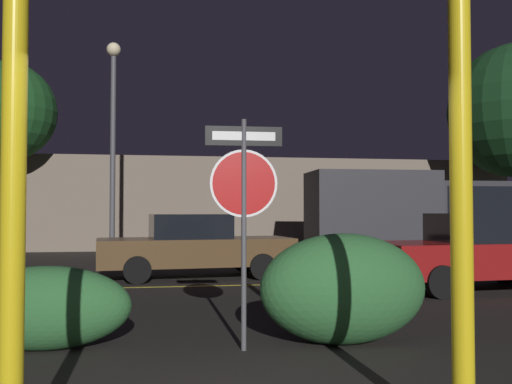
{
  "coord_description": "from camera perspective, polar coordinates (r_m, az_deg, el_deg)",
  "views": [
    {
      "loc": [
        -0.47,
        -4.03,
        1.55
      ],
      "look_at": [
        0.79,
        3.72,
        1.82
      ],
      "focal_mm": 40.0,
      "sensor_mm": 36.0,
      "label": 1
    }
  ],
  "objects": [
    {
      "name": "street_lamp",
      "position": [
        17.64,
        -14.11,
        6.57
      ],
      "size": [
        0.42,
        0.42,
        6.62
      ],
      "color": "#4C4C51",
      "rests_on": "ground_plane"
    },
    {
      "name": "stop_sign",
      "position": [
        6.44,
        -1.23,
        0.41
      ],
      "size": [
        0.88,
        0.06,
        2.6
      ],
      "rotation": [
        0.0,
        0.0,
        -0.03
      ],
      "color": "#4C4C51",
      "rests_on": "ground_plane"
    },
    {
      "name": "building_backdrop",
      "position": [
        25.16,
        -8.51,
        -1.18
      ],
      "size": [
        29.27,
        4.42,
        3.79
      ],
      "primitive_type": "cube",
      "color": "#7A6B5B",
      "rests_on": "ground_plane"
    },
    {
      "name": "yellow_pole_right",
      "position": [
        4.1,
        19.84,
        -0.88
      ],
      "size": [
        0.15,
        0.15,
        3.24
      ],
      "primitive_type": "cylinder",
      "color": "yellow",
      "rests_on": "ground_plane"
    },
    {
      "name": "tree_0",
      "position": [
        22.9,
        -23.75,
        7.34
      ],
      "size": [
        3.62,
        3.62,
        7.03
      ],
      "color": "#422D1E",
      "rests_on": "ground_plane"
    },
    {
      "name": "hedge_bush_2",
      "position": [
        6.87,
        8.72,
        -9.51
      ],
      "size": [
        1.99,
        1.11,
        1.3
      ],
      "primitive_type": "ellipsoid",
      "color": "#2D6633",
      "rests_on": "ground_plane"
    },
    {
      "name": "passing_car_3",
      "position": [
        12.19,
        21.17,
        -5.64
      ],
      "size": [
        4.34,
        2.15,
        1.52
      ],
      "rotation": [
        0.0,
        0.0,
        1.64
      ],
      "color": "maroon",
      "rests_on": "ground_plane"
    },
    {
      "name": "passing_car_2",
      "position": [
        13.55,
        -6.18,
        -5.42
      ],
      "size": [
        4.73,
        2.2,
        1.49
      ],
      "rotation": [
        0.0,
        0.0,
        -1.47
      ],
      "color": "brown",
      "rests_on": "ground_plane"
    },
    {
      "name": "hedge_bush_1",
      "position": [
        6.95,
        -20.4,
        -10.81
      ],
      "size": [
        1.93,
        0.79,
        0.94
      ],
      "primitive_type": "ellipsoid",
      "color": "#2D6633",
      "rests_on": "ground_plane"
    },
    {
      "name": "delivery_truck",
      "position": [
        19.08,
        15.17,
        -1.85
      ],
      "size": [
        6.41,
        2.49,
        2.83
      ],
      "rotation": [
        0.0,
        0.0,
        -1.6
      ],
      "color": "#2D2D33",
      "rests_on": "ground_plane"
    },
    {
      "name": "road_center_stripe",
      "position": [
        12.07,
        -7.04,
        -9.34
      ],
      "size": [
        34.63,
        0.12,
        0.01
      ],
      "primitive_type": "cube",
      "color": "gold",
      "rests_on": "ground_plane"
    },
    {
      "name": "yellow_pole_left",
      "position": [
        3.67,
        -23.12,
        -0.53
      ],
      "size": [
        0.15,
        0.15,
        3.27
      ],
      "primitive_type": "cylinder",
      "color": "yellow",
      "rests_on": "ground_plane"
    }
  ]
}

